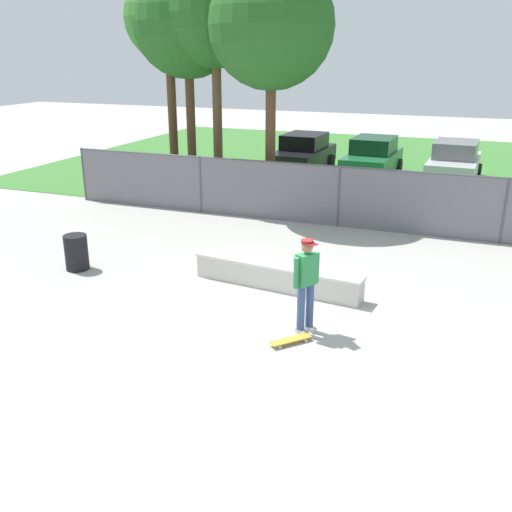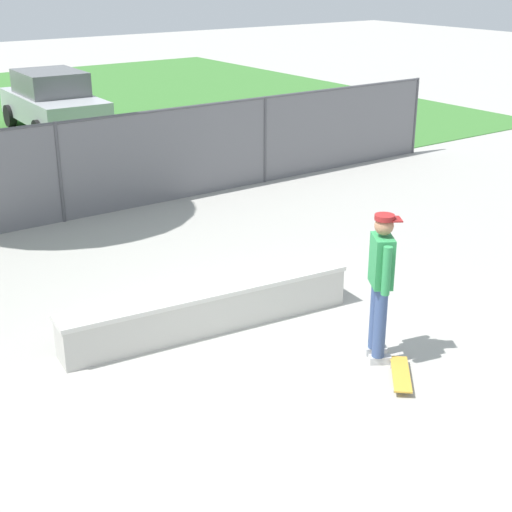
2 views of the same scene
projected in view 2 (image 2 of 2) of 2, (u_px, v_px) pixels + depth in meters
ground_plane at (272, 363)px, 8.99m from camera, size 80.00×80.00×0.00m
concrete_ledge at (209, 309)px, 9.73m from camera, size 4.00×0.92×0.57m
skateboarder at (381, 281)px, 8.71m from camera, size 0.42×0.53×1.84m
skateboard at (401, 374)px, 8.61m from camera, size 0.68×0.73×0.09m
chainlink_fence at (59, 168)px, 13.52m from camera, size 18.45×0.07×1.85m
car_silver at (53, 101)px, 20.95m from camera, size 2.14×4.27×1.66m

